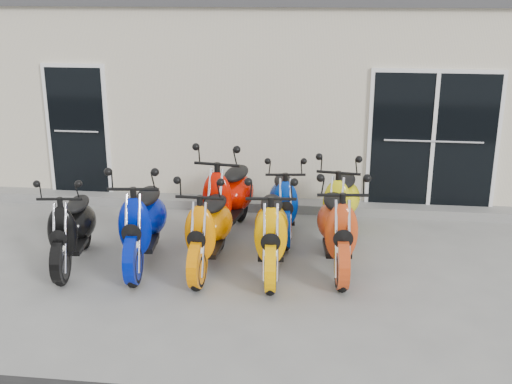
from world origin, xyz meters
TOP-DOWN VIEW (x-y plane):
  - ground at (0.00, 0.00)m, footprint 80.00×80.00m
  - building at (0.00, 5.20)m, footprint 14.00×6.00m
  - front_step at (0.00, 2.02)m, footprint 14.00×0.40m
  - door_left at (-3.20, 2.17)m, footprint 1.07×0.08m
  - door_right at (2.60, 2.17)m, footprint 2.02×0.08m
  - scooter_front_black at (-2.27, -0.49)m, footprint 0.88×1.83m
  - scooter_front_blue at (-1.37, -0.34)m, footprint 0.91×2.03m
  - scooter_front_orange_a at (-0.49, -0.37)m, footprint 0.73×1.87m
  - scooter_front_orange_b at (0.31, -0.37)m, footprint 0.85×1.94m
  - scooter_front_red at (1.14, -0.17)m, footprint 0.89×1.98m
  - scooter_back_red at (-0.43, 0.79)m, footprint 1.01×2.11m
  - scooter_back_blue at (0.37, 0.93)m, footprint 0.84×1.80m
  - scooter_back_yellow at (1.20, 0.87)m, footprint 0.93×1.95m

SIDE VIEW (x-z plane):
  - ground at x=0.00m, z-range 0.00..0.00m
  - front_step at x=0.00m, z-range 0.00..0.15m
  - scooter_back_blue at x=0.37m, z-range 0.00..1.28m
  - scooter_front_black at x=-2.27m, z-range 0.00..1.30m
  - scooter_front_orange_a at x=-0.49m, z-range 0.00..1.37m
  - scooter_back_yellow at x=1.20m, z-range 0.00..1.38m
  - scooter_front_orange_b at x=0.31m, z-range 0.00..1.39m
  - scooter_front_red at x=1.14m, z-range 0.00..1.42m
  - scooter_front_blue at x=-1.37m, z-range 0.00..1.46m
  - scooter_back_red at x=-0.43m, z-range 0.00..1.50m
  - door_left at x=-3.20m, z-range 0.15..2.37m
  - door_right at x=2.60m, z-range 0.15..2.37m
  - building at x=0.00m, z-range 0.00..3.20m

